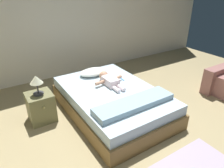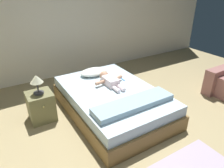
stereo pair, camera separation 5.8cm
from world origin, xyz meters
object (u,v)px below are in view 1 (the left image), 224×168
object	(u,v)px
pillow	(93,72)
baby	(109,80)
bed	(112,101)
toothbrush	(121,79)
lamp	(36,81)
nightstand	(41,107)

from	to	relation	value
pillow	baby	world-z (taller)	baby
pillow	baby	size ratio (longest dim) A/B	0.84
bed	toothbrush	world-z (taller)	toothbrush
lamp	bed	bearing A→B (deg)	-20.67
nightstand	lamp	size ratio (longest dim) A/B	1.51
bed	baby	bearing A→B (deg)	70.06
baby	lamp	xyz separation A→B (m)	(-1.11, 0.18, 0.20)
baby	nightstand	size ratio (longest dim) A/B	1.38
baby	lamp	distance (m)	1.15
bed	pillow	size ratio (longest dim) A/B	3.83
baby	toothbrush	bearing A→B (deg)	8.08
bed	pillow	distance (m)	0.73
bed	nightstand	xyz separation A→B (m)	(-1.04, 0.39, 0.03)
nightstand	lamp	xyz separation A→B (m)	(-0.00, 0.00, 0.44)
bed	lamp	xyz separation A→B (m)	(-1.04, 0.39, 0.47)
toothbrush	nightstand	xyz separation A→B (m)	(-1.39, 0.15, -0.19)
pillow	nightstand	size ratio (longest dim) A/B	1.15
toothbrush	nightstand	world-z (taller)	nightstand
baby	bed	bearing A→B (deg)	-109.94
pillow	baby	bearing A→B (deg)	-84.05
baby	toothbrush	size ratio (longest dim) A/B	3.98
baby	toothbrush	xyz separation A→B (m)	(0.28, 0.04, -0.06)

